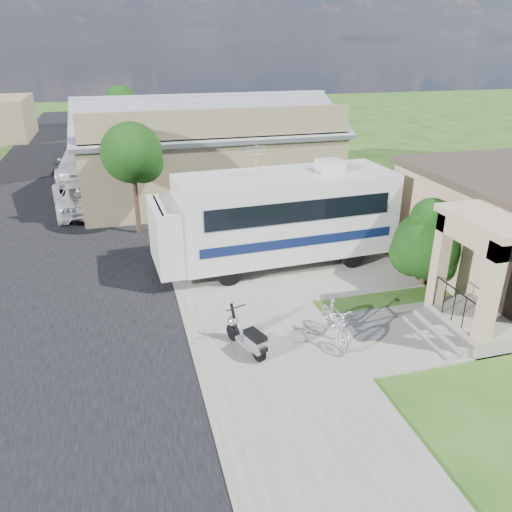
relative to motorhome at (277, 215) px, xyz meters
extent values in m
plane|color=#1D4412|center=(-0.80, -4.53, -1.84)|extent=(120.00, 120.00, 0.00)
cube|color=black|center=(-8.30, 5.47, -1.83)|extent=(9.00, 80.00, 0.02)
cube|color=#66645C|center=(-1.80, 5.47, -1.81)|extent=(4.00, 80.00, 0.06)
cube|color=#66645C|center=(0.70, -0.03, -1.82)|extent=(7.00, 6.00, 0.05)
cube|color=#66645C|center=(2.20, -5.53, -1.82)|extent=(4.00, 3.00, 0.05)
cube|color=black|center=(4.68, -1.83, -0.14)|extent=(0.04, 1.10, 1.20)
cube|color=black|center=(4.68, -5.83, -0.29)|extent=(0.04, 0.95, 2.10)
cube|color=#66645C|center=(3.90, -5.83, -1.59)|extent=(1.60, 2.40, 0.50)
cube|color=#66645C|center=(2.90, -5.83, -1.68)|extent=(0.40, 2.16, 0.32)
cube|color=#66645C|center=(2.55, -5.83, -1.76)|extent=(0.35, 2.16, 0.16)
cube|color=#9F8765|center=(3.27, -4.80, 0.01)|extent=(0.35, 0.35, 2.70)
cube|color=#9F8765|center=(3.27, -6.85, 0.01)|extent=(0.35, 0.35, 2.70)
cube|color=#9F8765|center=(3.27, -5.83, 1.11)|extent=(0.35, 2.40, 0.50)
cube|color=#9F8765|center=(4.10, -5.83, 1.46)|extent=(2.10, 2.70, 0.20)
cylinder|color=black|center=(3.15, -5.83, -0.44)|extent=(0.04, 1.70, 0.04)
cube|color=brown|center=(-0.80, 9.47, -0.04)|extent=(12.00, 8.00, 3.60)
cube|color=#5A5C66|center=(-0.80, 7.47, 2.31)|extent=(12.50, 4.40, 1.78)
cube|color=#5A5C66|center=(-0.80, 11.47, 2.31)|extent=(12.50, 4.40, 1.78)
cube|color=#5A5C66|center=(-0.80, 9.47, 3.01)|extent=(12.50, 0.50, 0.22)
cube|color=brown|center=(-0.80, 5.57, 2.31)|extent=(11.76, 0.20, 1.30)
cylinder|color=black|center=(-4.60, 4.47, -0.27)|extent=(0.20, 0.20, 3.15)
sphere|color=black|center=(-4.60, 4.47, 1.53)|extent=(2.40, 2.40, 2.40)
sphere|color=black|center=(-4.20, 4.67, 1.08)|extent=(1.68, 1.68, 1.68)
cylinder|color=black|center=(-4.60, 14.47, -0.20)|extent=(0.20, 0.20, 3.29)
sphere|color=black|center=(-4.60, 14.47, 1.68)|extent=(2.40, 2.40, 2.40)
sphere|color=black|center=(-4.20, 14.67, 1.21)|extent=(1.68, 1.68, 1.68)
cylinder|color=black|center=(-4.60, 23.47, -0.34)|extent=(0.20, 0.20, 3.01)
sphere|color=black|center=(-4.60, 23.47, 1.38)|extent=(2.40, 2.40, 2.40)
sphere|color=black|center=(-4.20, 23.67, 0.95)|extent=(1.68, 1.68, 1.68)
cube|color=#B9B9B4|center=(0.32, 0.02, 0.04)|extent=(7.63, 3.06, 2.79)
cube|color=#B9B9B4|center=(-3.86, -0.20, -0.29)|extent=(0.99, 2.59, 2.14)
cube|color=black|center=(-4.05, -0.21, 0.30)|extent=(0.18, 2.28, 0.97)
cube|color=black|center=(0.39, -1.34, 0.54)|extent=(6.37, 0.36, 0.70)
cube|color=black|center=(0.25, 1.37, 0.54)|extent=(6.37, 0.36, 0.70)
cube|color=#0B1438|center=(0.39, -1.34, -0.52)|extent=(6.75, 0.37, 0.32)
cube|color=#0B1438|center=(0.25, 1.37, -0.52)|extent=(6.75, 0.37, 0.32)
cube|color=#B9B9B4|center=(1.93, 0.10, 1.62)|extent=(0.90, 0.79, 0.38)
cylinder|color=#AEAEB6|center=(-0.75, -0.04, 1.97)|extent=(0.04, 0.04, 1.07)
cylinder|color=black|center=(-2.02, -1.28, -1.36)|extent=(0.87, 0.34, 0.86)
cylinder|color=black|center=(-2.14, 1.07, -1.36)|extent=(0.87, 0.34, 0.86)
cylinder|color=black|center=(2.48, -1.05, -1.36)|extent=(0.87, 0.34, 0.86)
cylinder|color=black|center=(2.36, 1.30, -1.36)|extent=(0.87, 0.34, 0.86)
cylinder|color=black|center=(4.15, -2.91, -1.40)|extent=(0.18, 0.18, 0.88)
sphere|color=black|center=(4.15, -2.91, -0.41)|extent=(2.20, 2.20, 2.20)
sphere|color=black|center=(4.59, -2.58, 0.03)|extent=(1.76, 1.76, 1.76)
sphere|color=black|center=(3.82, -2.69, -0.74)|extent=(1.54, 1.54, 1.54)
sphere|color=black|center=(4.37, -3.24, -0.85)|extent=(1.32, 1.32, 1.32)
sphere|color=black|center=(4.15, -2.91, 0.47)|extent=(1.32, 1.32, 1.32)
cylinder|color=black|center=(-2.21, -5.64, -1.55)|extent=(0.28, 0.48, 0.46)
cylinder|color=black|center=(-2.63, -4.55, -1.55)|extent=(0.28, 0.48, 0.46)
cube|color=#AEAEB6|center=(-2.40, -5.14, -1.49)|extent=(0.50, 0.66, 0.08)
cube|color=#AEAEB6|center=(-2.25, -5.54, -1.34)|extent=(0.54, 0.67, 0.32)
cube|color=black|center=(-2.27, -5.49, -1.13)|extent=(0.52, 0.70, 0.13)
cube|color=black|center=(-2.16, -5.79, -1.36)|extent=(0.25, 0.26, 0.11)
cylinder|color=black|center=(-2.60, -4.62, -1.13)|extent=(0.21, 0.36, 0.88)
sphere|color=#AEAEB6|center=(-2.63, -4.55, -1.20)|extent=(0.30, 0.30, 0.30)
sphere|color=black|center=(-2.65, -4.47, -1.20)|extent=(0.13, 0.13, 0.13)
cylinder|color=black|center=(-2.57, -4.70, -0.72)|extent=(0.56, 0.24, 0.04)
cube|color=black|center=(-2.63, -4.55, -1.42)|extent=(0.24, 0.33, 0.06)
imported|color=#AEAEB6|center=(-0.01, -5.27, -1.28)|extent=(0.55, 1.89, 1.13)
imported|color=silver|center=(-7.00, 8.31, -1.10)|extent=(3.16, 5.64, 1.49)
imported|color=silver|center=(-7.25, 14.93, -0.97)|extent=(2.81, 6.16, 1.75)
cylinder|color=#167125|center=(2.98, -4.90, -1.74)|extent=(0.46, 0.46, 0.21)
camera|label=1|loc=(-5.04, -15.70, 5.65)|focal=35.00mm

